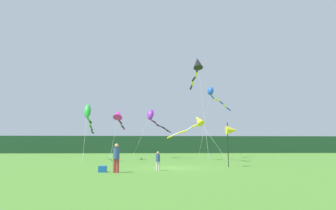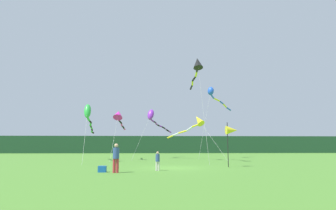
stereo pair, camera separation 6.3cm
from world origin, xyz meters
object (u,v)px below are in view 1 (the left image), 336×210
at_px(kite_magenta, 119,116).
at_px(kite_black, 197,66).
at_px(kite_purple, 153,117).
at_px(kite_blue, 213,94).
at_px(kite_green, 88,115).
at_px(cooler_box, 103,169).
at_px(person_child, 158,160).
at_px(banner_flag_pole, 232,131).
at_px(kite_yellow, 195,123).
at_px(person_adult, 116,156).

relative_size(kite_magenta, kite_black, 0.83).
bearing_deg(kite_purple, kite_blue, -1.90).
bearing_deg(kite_green, kite_purple, 49.13).
bearing_deg(cooler_box, kite_blue, 60.09).
relative_size(person_child, banner_flag_pole, 0.36).
xyz_separation_m(person_child, cooler_box, (-3.46, -0.86, -0.51)).
xyz_separation_m(kite_yellow, kite_blue, (3.24, 4.63, 4.39)).
height_order(person_adult, kite_black, kite_black).
bearing_deg(kite_magenta, banner_flag_pole, -47.55).
relative_size(kite_black, kite_blue, 1.10).
relative_size(person_adult, kite_purple, 0.17).
distance_m(kite_green, kite_blue, 17.44).
bearing_deg(kite_magenta, cooler_box, -86.51).
height_order(cooler_box, banner_flag_pole, banner_flag_pole).
distance_m(kite_yellow, kite_magenta, 9.12).
height_order(person_adult, kite_yellow, kite_yellow).
xyz_separation_m(person_adult, kite_green, (-4.65, 12.62, 3.87)).
height_order(cooler_box, kite_magenta, kite_magenta).
xyz_separation_m(banner_flag_pole, kite_purple, (-6.26, 16.12, 2.68)).
relative_size(person_child, cooler_box, 2.58).
distance_m(banner_flag_pole, kite_magenta, 15.43).
height_order(cooler_box, kite_blue, kite_blue).
relative_size(kite_black, kite_green, 1.01).
distance_m(person_adult, banner_flag_pole, 9.75).
xyz_separation_m(person_child, kite_magenta, (-4.39, 14.37, 4.44)).
height_order(person_adult, person_child, person_adult).
relative_size(banner_flag_pole, kite_green, 0.33).
bearing_deg(kite_purple, person_adult, -96.18).
xyz_separation_m(kite_magenta, kite_green, (-2.83, -3.08, -0.29)).
relative_size(person_child, kite_yellow, 0.14).
bearing_deg(person_child, cooler_box, -165.96).
distance_m(person_adult, kite_yellow, 17.59).
bearing_deg(kite_black, kite_blue, 69.06).
relative_size(kite_yellow, kite_blue, 0.93).
xyz_separation_m(person_child, kite_green, (-7.22, 11.29, 4.15)).
relative_size(banner_flag_pole, kite_magenta, 0.39).
bearing_deg(kite_black, kite_yellow, 84.48).
bearing_deg(banner_flag_pole, kite_blue, 82.68).
bearing_deg(person_child, kite_black, 65.40).
bearing_deg(kite_blue, kite_black, -110.94).
height_order(kite_yellow, kite_magenta, kite_magenta).
relative_size(cooler_box, banner_flag_pole, 0.14).
xyz_separation_m(person_adult, cooler_box, (-0.88, 0.46, -0.79)).
height_order(person_child, kite_purple, kite_purple).
height_order(kite_magenta, kite_black, kite_black).
distance_m(kite_magenta, kite_black, 11.09).
bearing_deg(kite_yellow, kite_purple, 135.84).
height_order(person_adult, kite_green, kite_green).
height_order(person_adult, kite_magenta, kite_magenta).
xyz_separation_m(kite_purple, kite_green, (-6.87, -7.94, -0.65)).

